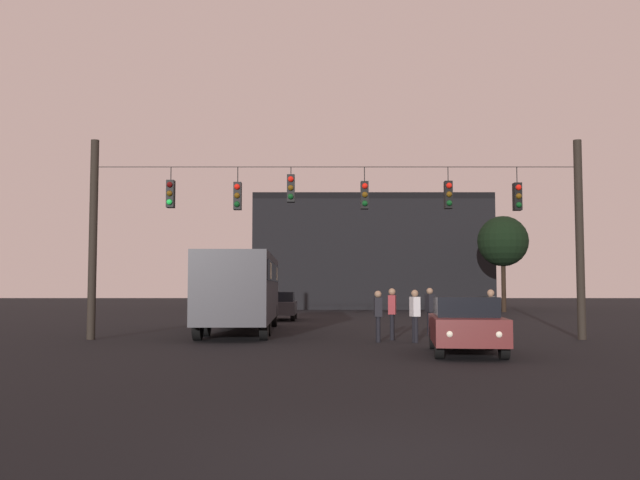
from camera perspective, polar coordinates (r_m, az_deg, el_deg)
name	(u,v)px	position (r m, az deg, el deg)	size (l,w,h in m)	color
ground_plane	(330,327)	(31.91, 0.81, -7.06)	(168.00, 168.00, 0.00)	black
overhead_signal_span	(335,222)	(24.02, 1.20, 1.46)	(16.98, 0.44, 6.86)	black
city_bus	(239,285)	(27.96, -6.57, -3.66)	(2.80, 11.06, 3.00)	#2D2D33
car_near_right	(463,324)	(19.29, 11.57, -6.70)	(2.27, 4.48, 1.52)	#511919
car_far_left	(277,305)	(38.30, -3.53, -5.33)	(1.80, 4.34, 1.52)	#2D2D33
pedestrian_crossing_left	(488,312)	(23.52, 13.56, -5.73)	(0.31, 0.40, 1.70)	black
pedestrian_crossing_center	(376,313)	(22.89, 4.55, -5.95)	(0.24, 0.36, 1.66)	black
pedestrian_crossing_right	(390,311)	(23.88, 5.70, -5.73)	(0.31, 0.40, 1.74)	black
pedestrian_near_bus	(412,313)	(22.80, 7.54, -5.89)	(0.32, 0.41, 1.69)	black
pedestrian_trailing	(427,308)	(26.26, 8.74, -5.52)	(0.34, 0.42, 1.75)	black
corner_building	(367,254)	(60.55, 3.87, -1.12)	(19.38, 9.78, 9.36)	black
tree_left_silhouette	(500,242)	(52.12, 14.47, -0.12)	(3.64, 3.64, 6.92)	black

